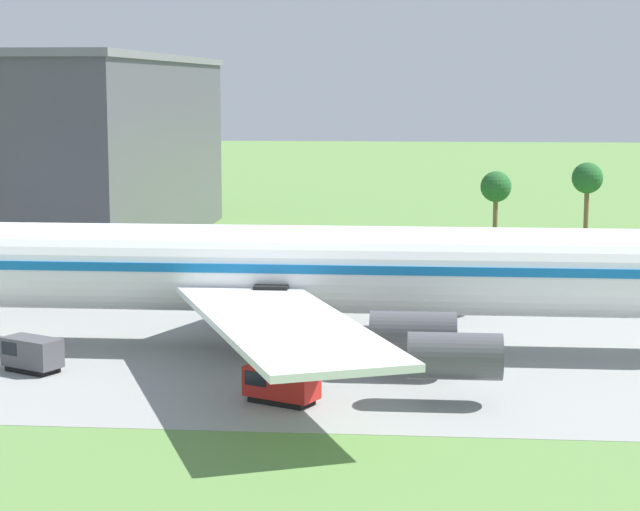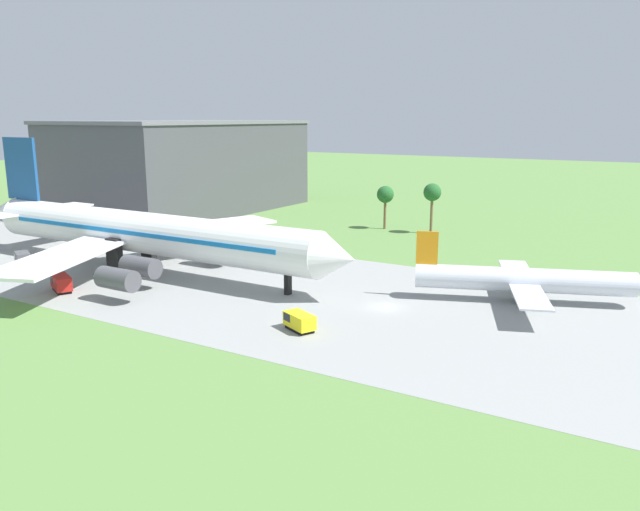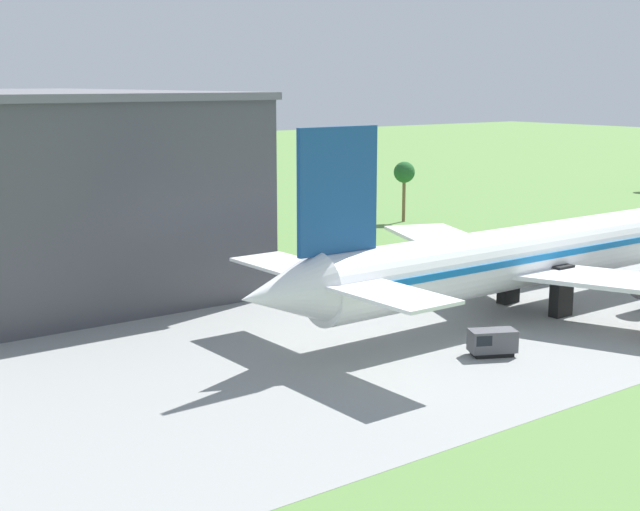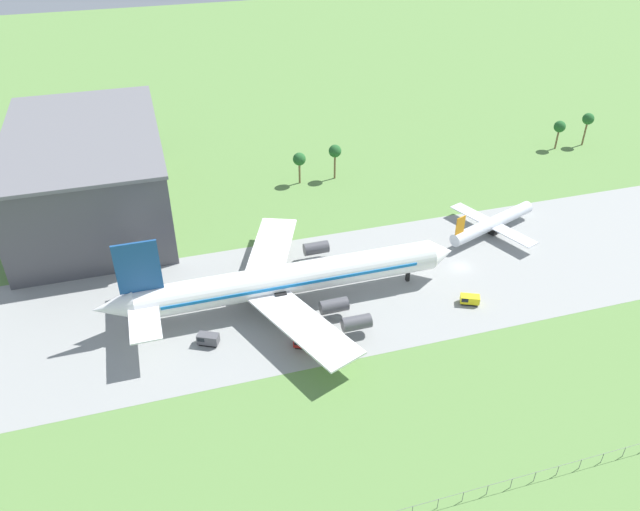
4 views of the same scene
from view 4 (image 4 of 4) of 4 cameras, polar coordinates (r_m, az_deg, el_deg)
The scene contains 10 objects.
ground_plane at distance 145.74m, azimuth 12.67°, elevation -1.03°, with size 600.00×600.00×0.00m, color #5B8442.
taxiway_strip at distance 145.73m, azimuth 12.67°, elevation -1.02°, with size 320.00×44.00×0.02m.
jet_airliner at distance 128.22m, azimuth -3.20°, elevation -2.22°, with size 75.69×55.05×19.91m.
regional_aircraft at distance 158.66m, azimuth 15.47°, elevation 2.85°, with size 26.52×24.20×8.88m.
baggage_tug at distance 122.61m, azimuth -10.25°, elevation -7.51°, with size 4.52×3.63×2.34m.
fuel_truck at distance 120.09m, azimuth -1.40°, elevation -7.92°, with size 4.91×3.74×2.24m.
catering_van at distance 134.28m, azimuth 13.47°, elevation -3.91°, with size 4.43×3.47×1.99m.
perimeter_fence at distance 112.69m, azimuth 26.09°, elevation -15.70°, with size 80.10×0.10×2.10m.
terminal_building at distance 168.47m, azimuth -20.37°, elevation 7.01°, with size 36.72×61.20×22.49m.
palm_tree_row at distance 191.62m, azimuth 12.03°, elevation 10.41°, with size 97.35×3.60×10.55m.
Camera 4 is at (-64.17, -103.03, 80.66)m, focal length 35.00 mm.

